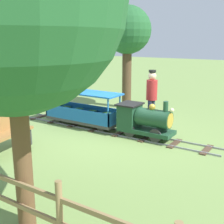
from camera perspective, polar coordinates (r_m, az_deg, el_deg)
ground_plane at (r=7.99m, az=0.40°, el=-3.89°), size 60.00×60.00×0.00m
track at (r=8.08m, az=-0.67°, el=-3.57°), size 0.68×6.05×0.04m
locomotive at (r=7.44m, az=6.04°, el=-1.43°), size 0.64×1.45×0.97m
passenger_car at (r=8.48m, az=-5.75°, el=0.06°), size 0.74×2.35×0.97m
conductor_person at (r=8.25m, az=7.63°, el=3.40°), size 0.30×0.30×1.62m
park_bench at (r=6.91m, az=-19.74°, el=-4.00°), size 1.35×0.62×0.82m
oak_tree_near at (r=10.59m, az=2.96°, el=15.06°), size 1.65×1.65×3.56m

